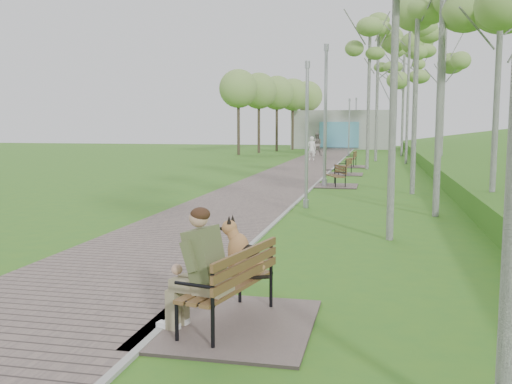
{
  "coord_description": "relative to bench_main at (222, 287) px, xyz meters",
  "views": [
    {
      "loc": [
        2.58,
        -10.57,
        2.53
      ],
      "look_at": [
        0.31,
        -0.07,
        1.26
      ],
      "focal_mm": 40.0,
      "sensor_mm": 36.0,
      "label": 1
    }
  ],
  "objects": [
    {
      "name": "ground",
      "position": [
        -0.7,
        3.88,
        -0.51
      ],
      "size": [
        120.0,
        120.0,
        0.0
      ],
      "primitive_type": "plane",
      "color": "#356F21",
      "rests_on": "ground"
    },
    {
      "name": "walkway",
      "position": [
        -2.45,
        25.38,
        -0.49
      ],
      "size": [
        3.5,
        67.0,
        0.04
      ],
      "primitive_type": "cube",
      "color": "#645551",
      "rests_on": "ground"
    },
    {
      "name": "kerb",
      "position": [
        -0.7,
        25.38,
        -0.48
      ],
      "size": [
        0.1,
        67.0,
        0.05
      ],
      "primitive_type": "cube",
      "color": "#999993",
      "rests_on": "ground"
    },
    {
      "name": "building_north",
      "position": [
        -2.2,
        54.86,
        1.49
      ],
      "size": [
        10.0,
        5.2,
        4.0
      ],
      "color": "#9E9E99",
      "rests_on": "ground"
    },
    {
      "name": "bench_main",
      "position": [
        0.0,
        0.0,
        0.0
      ],
      "size": [
        2.05,
        2.28,
        1.79
      ],
      "color": "#645551",
      "rests_on": "ground"
    },
    {
      "name": "bench_second",
      "position": [
        0.14,
        16.78,
        -0.31
      ],
      "size": [
        1.75,
        1.95,
        1.08
      ],
      "color": "#645551",
      "rests_on": "ground"
    },
    {
      "name": "bench_third",
      "position": [
        0.21,
        22.48,
        -0.32
      ],
      "size": [
        1.7,
        1.88,
        1.04
      ],
      "color": "#645551",
      "rests_on": "ground"
    },
    {
      "name": "bench_far",
      "position": [
        0.23,
        27.88,
        -0.29
      ],
      "size": [
        1.93,
        2.14,
        1.18
      ],
      "color": "#645551",
      "rests_on": "ground"
    },
    {
      "name": "lamp_post_near",
      "position": [
        -0.27,
        10.47,
        1.55
      ],
      "size": [
        0.17,
        0.17,
        4.4
      ],
      "color": "#9C9FA4",
      "rests_on": "ground"
    },
    {
      "name": "lamp_post_second",
      "position": [
        -0.28,
        16.55,
        2.16
      ],
      "size": [
        0.22,
        0.22,
        5.71
      ],
      "color": "#9C9FA4",
      "rests_on": "ground"
    },
    {
      "name": "lamp_post_third",
      "position": [
        -0.55,
        40.06,
        1.64
      ],
      "size": [
        0.18,
        0.18,
        4.6
      ],
      "color": "#9C9FA4",
      "rests_on": "ground"
    },
    {
      "name": "lamp_post_far",
      "position": [
        -0.64,
        55.2,
        2.0
      ],
      "size": [
        0.21,
        0.21,
        5.36
      ],
      "color": "#9C9FA4",
      "rests_on": "ground"
    },
    {
      "name": "pedestrian_near",
      "position": [
        -2.77,
        33.29,
        0.35
      ],
      "size": [
        0.69,
        0.51,
        1.71
      ],
      "primitive_type": "imported",
      "rotation": [
        0.0,
        0.0,
        2.96
      ],
      "color": "white",
      "rests_on": "ground"
    },
    {
      "name": "pedestrian_far",
      "position": [
        -3.11,
        39.6,
        0.43
      ],
      "size": [
        0.98,
        0.8,
        1.87
      ],
      "primitive_type": "imported",
      "rotation": [
        0.0,
        0.0,
        3.25
      ],
      "color": "gray",
      "rests_on": "ground"
    },
    {
      "name": "birch_mid_b",
      "position": [
        5.13,
        25.22,
        5.75
      ],
      "size": [
        2.23,
        2.23,
        7.97
      ],
      "color": "silver",
      "rests_on": "ground"
    },
    {
      "name": "birch_mid_c",
      "position": [
        1.22,
        26.21,
        6.19
      ],
      "size": [
        2.64,
        2.64,
        8.53
      ],
      "color": "silver",
      "rests_on": "ground"
    },
    {
      "name": "birch_far_a",
      "position": [
        3.57,
        31.27,
        7.75
      ],
      "size": [
        2.74,
        2.74,
        10.52
      ],
      "color": "silver",
      "rests_on": "ground"
    },
    {
      "name": "birch_far_b",
      "position": [
        1.64,
        33.56,
        7.42
      ],
      "size": [
        2.76,
        2.76,
        10.1
      ],
      "color": "silver",
      "rests_on": "ground"
    },
    {
      "name": "birch_far_c",
      "position": [
        3.64,
        40.78,
        6.0
      ],
      "size": [
        2.56,
        2.56,
        8.29
      ],
      "color": "silver",
      "rests_on": "ground"
    },
    {
      "name": "birch_distant_a",
      "position": [
        3.09,
        42.74,
        6.72
      ],
      "size": [
        2.64,
        2.64,
        9.21
      ],
      "color": "silver",
      "rests_on": "ground"
    },
    {
      "name": "birch_distant_b",
      "position": [
        4.8,
        45.05,
        8.68
      ],
      "size": [
        2.83,
        2.83,
        11.7
      ],
      "color": "silver",
      "rests_on": "ground"
    }
  ]
}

